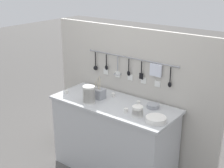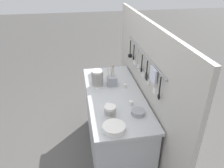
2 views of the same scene
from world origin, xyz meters
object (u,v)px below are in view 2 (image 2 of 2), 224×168
bowl_stack_back_corner (97,78)px  cup_front_right (125,86)px  cutlery_caddy (112,81)px  steel_mixing_bowl (138,112)px  cup_beside_plates (131,103)px  cup_by_caddy (108,105)px  plate_stack (114,128)px  cup_edge_near (108,79)px  bowl_stack_wide_centre (110,111)px  cup_edge_far (97,70)px

bowl_stack_back_corner → cup_front_right: 0.34m
cup_front_right → cutlery_caddy: bearing=-123.3°
steel_mixing_bowl → cup_beside_plates: (-0.17, -0.03, -0.00)m
cup_beside_plates → cup_front_right: bearing=176.8°
cup_beside_plates → cup_front_right: size_ratio=1.00×
cup_by_caddy → plate_stack: bearing=-0.4°
bowl_stack_back_corner → cup_beside_plates: size_ratio=4.67×
bowl_stack_back_corner → plate_stack: size_ratio=0.98×
plate_stack → cup_edge_near: (-0.96, 0.10, -0.00)m
bowl_stack_wide_centre → cup_by_caddy: 0.15m
cutlery_caddy → cup_beside_plates: 0.48m
cutlery_caddy → cup_beside_plates: size_ratio=6.25×
bowl_stack_wide_centre → cup_edge_near: size_ratio=2.60×
cutlery_caddy → cup_by_caddy: bearing=-15.2°
plate_stack → cup_front_right: bearing=160.0°
cutlery_caddy → cup_edge_far: cutlery_caddy is taller
plate_stack → cup_edge_near: size_ratio=4.76×
bowl_stack_wide_centre → cup_front_right: (-0.52, 0.27, -0.03)m
steel_mixing_bowl → cup_front_right: same height
steel_mixing_bowl → cup_front_right: size_ratio=3.18×
bowl_stack_wide_centre → steel_mixing_bowl: size_ratio=0.82×
cutlery_caddy → bowl_stack_wide_centre: bearing=-11.7°
plate_stack → cup_by_caddy: bearing=179.6°
bowl_stack_back_corner → cup_front_right: bowl_stack_back_corner is taller
steel_mixing_bowl → cup_beside_plates: size_ratio=3.18×
cup_beside_plates → cup_edge_far: same height
bowl_stack_wide_centre → cup_by_caddy: bearing=-179.9°
cup_by_caddy → cup_front_right: bearing=144.5°
cutlery_caddy → cup_edge_far: size_ratio=6.25×
cup_edge_far → cup_beside_plates: bearing=16.2°
bowl_stack_back_corner → cutlery_caddy: bearing=87.1°
cup_front_right → cup_edge_far: same height
cup_edge_near → cup_edge_far: same height
bowl_stack_back_corner → steel_mixing_bowl: bowl_stack_back_corner is taller
bowl_stack_wide_centre → cup_edge_far: 1.02m
bowl_stack_wide_centre → bowl_stack_back_corner: bearing=-175.4°
bowl_stack_back_corner → cutlery_caddy: size_ratio=0.75×
plate_stack → cup_beside_plates: plate_stack is taller
cup_beside_plates → bowl_stack_back_corner: bearing=-147.9°
plate_stack → cup_by_caddy: plate_stack is taller
steel_mixing_bowl → cup_beside_plates: 0.17m
cup_by_caddy → cup_beside_plates: bearing=90.8°
bowl_stack_back_corner → cup_edge_near: 0.20m
bowl_stack_wide_centre → cup_edge_near: bowl_stack_wide_centre is taller
bowl_stack_back_corner → cup_front_right: size_ratio=4.67×
cup_front_right → bowl_stack_wide_centre: bearing=-27.2°
cup_edge_far → cup_by_caddy: bearing=0.5°
cup_beside_plates → cutlery_caddy: bearing=-165.5°
steel_mixing_bowl → cup_edge_far: bearing=-165.0°
cutlery_caddy → cup_beside_plates: cutlery_caddy is taller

